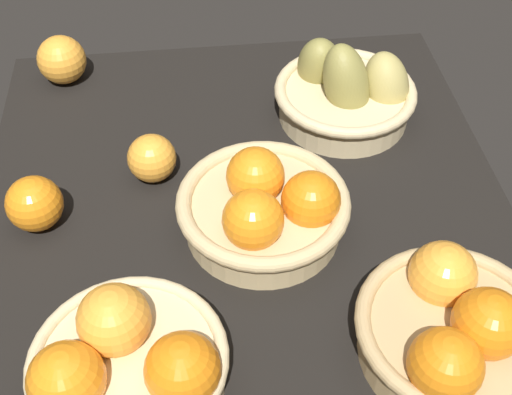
{
  "coord_description": "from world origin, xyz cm",
  "views": [
    {
      "loc": [
        58.42,
        -5.61,
        68.71
      ],
      "look_at": [
        -0.44,
        1.11,
        7.0
      ],
      "focal_mm": 46.33,
      "sensor_mm": 36.0,
      "label": 1
    }
  ],
  "objects_px": {
    "loose_orange_front_gap": "(34,204)",
    "loose_orange_side_gap": "(62,60)",
    "basket_far_right": "(454,330)",
    "basket_near_right": "(128,366)",
    "loose_orange_back_gap": "(152,158)",
    "basket_center": "(266,207)",
    "basket_far_left_pears": "(346,92)"
  },
  "relations": [
    {
      "from": "basket_center",
      "to": "loose_orange_side_gap",
      "type": "relative_size",
      "value": 2.84
    },
    {
      "from": "basket_center",
      "to": "loose_orange_front_gap",
      "type": "relative_size",
      "value": 3.03
    },
    {
      "from": "basket_far_left_pears",
      "to": "loose_orange_back_gap",
      "type": "height_order",
      "value": "basket_far_left_pears"
    },
    {
      "from": "basket_near_right",
      "to": "loose_orange_back_gap",
      "type": "relative_size",
      "value": 3.05
    },
    {
      "from": "loose_orange_back_gap",
      "to": "basket_far_right",
      "type": "bearing_deg",
      "value": 44.9
    },
    {
      "from": "basket_far_right",
      "to": "loose_orange_back_gap",
      "type": "xyz_separation_m",
      "value": [
        -0.32,
        -0.32,
        -0.01
      ]
    },
    {
      "from": "basket_far_left_pears",
      "to": "basket_far_right",
      "type": "xyz_separation_m",
      "value": [
        0.43,
        0.03,
        0.0
      ]
    },
    {
      "from": "basket_center",
      "to": "basket_near_right",
      "type": "relative_size",
      "value": 1.07
    },
    {
      "from": "basket_center",
      "to": "basket_far_right",
      "type": "relative_size",
      "value": 1.03
    },
    {
      "from": "basket_center",
      "to": "basket_far_right",
      "type": "bearing_deg",
      "value": 40.92
    },
    {
      "from": "basket_center",
      "to": "basket_near_right",
      "type": "xyz_separation_m",
      "value": [
        0.21,
        -0.17,
        0.0
      ]
    },
    {
      "from": "loose_orange_front_gap",
      "to": "loose_orange_side_gap",
      "type": "distance_m",
      "value": 0.32
    },
    {
      "from": "basket_center",
      "to": "loose_orange_front_gap",
      "type": "bearing_deg",
      "value": -98.92
    },
    {
      "from": "basket_far_right",
      "to": "loose_orange_front_gap",
      "type": "distance_m",
      "value": 0.54
    },
    {
      "from": "loose_orange_back_gap",
      "to": "loose_orange_side_gap",
      "type": "bearing_deg",
      "value": -149.85
    },
    {
      "from": "basket_center",
      "to": "basket_near_right",
      "type": "bearing_deg",
      "value": -39.07
    },
    {
      "from": "basket_far_right",
      "to": "loose_orange_front_gap",
      "type": "relative_size",
      "value": 2.93
    },
    {
      "from": "basket_center",
      "to": "basket_far_right",
      "type": "distance_m",
      "value": 0.27
    },
    {
      "from": "basket_far_left_pears",
      "to": "loose_orange_front_gap",
      "type": "distance_m",
      "value": 0.48
    },
    {
      "from": "basket_center",
      "to": "basket_near_right",
      "type": "distance_m",
      "value": 0.27
    },
    {
      "from": "loose_orange_front_gap",
      "to": "loose_orange_side_gap",
      "type": "height_order",
      "value": "loose_orange_side_gap"
    },
    {
      "from": "basket_near_right",
      "to": "loose_orange_side_gap",
      "type": "bearing_deg",
      "value": -168.3
    },
    {
      "from": "basket_near_right",
      "to": "loose_orange_side_gap",
      "type": "distance_m",
      "value": 0.59
    },
    {
      "from": "loose_orange_front_gap",
      "to": "loose_orange_back_gap",
      "type": "height_order",
      "value": "loose_orange_front_gap"
    },
    {
      "from": "basket_far_right",
      "to": "basket_near_right",
      "type": "bearing_deg",
      "value": -89.28
    },
    {
      "from": "basket_center",
      "to": "basket_far_right",
      "type": "height_order",
      "value": "basket_far_right"
    },
    {
      "from": "loose_orange_front_gap",
      "to": "basket_far_left_pears",
      "type": "bearing_deg",
      "value": 111.7
    },
    {
      "from": "basket_center",
      "to": "basket_far_left_pears",
      "type": "height_order",
      "value": "basket_far_left_pears"
    },
    {
      "from": "basket_center",
      "to": "loose_orange_back_gap",
      "type": "bearing_deg",
      "value": -129.35
    },
    {
      "from": "basket_far_right",
      "to": "loose_orange_side_gap",
      "type": "height_order",
      "value": "basket_far_right"
    },
    {
      "from": "basket_far_right",
      "to": "loose_orange_back_gap",
      "type": "bearing_deg",
      "value": -135.1
    },
    {
      "from": "loose_orange_front_gap",
      "to": "loose_orange_back_gap",
      "type": "bearing_deg",
      "value": 115.73
    }
  ]
}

